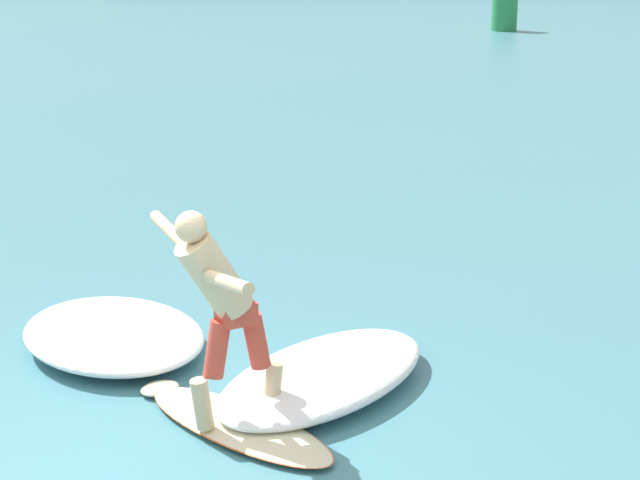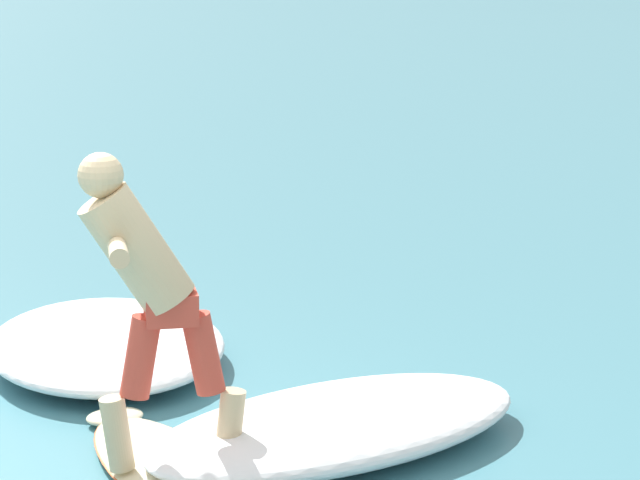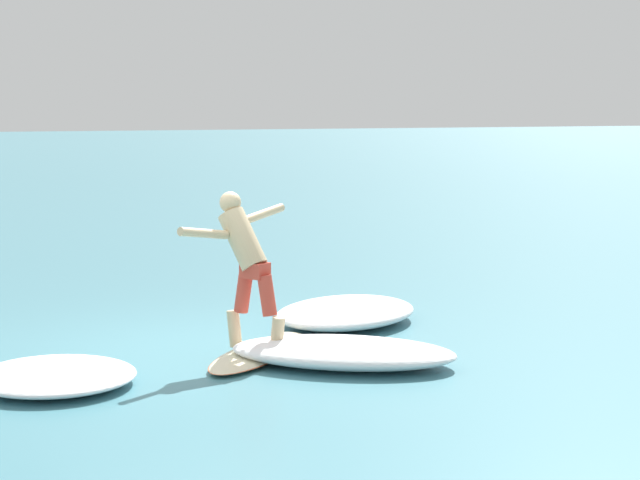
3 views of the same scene
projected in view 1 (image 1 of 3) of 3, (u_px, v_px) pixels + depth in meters
ground_plane at (153, 469)px, 7.30m from camera, size 200.00×200.00×0.00m
surfboard at (238, 423)px, 7.88m from camera, size 1.76×1.73×0.22m
surfer at (221, 298)px, 7.52m from camera, size 1.03×1.42×1.63m
channel_marker_buoy at (507, 11)px, 39.89m from camera, size 0.96×0.96×1.79m
wave_foam_at_nose at (326, 376)px, 8.51m from camera, size 2.26×2.53×0.26m
wave_foam_beside at (116, 334)px, 9.37m from camera, size 2.31×2.47×0.28m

